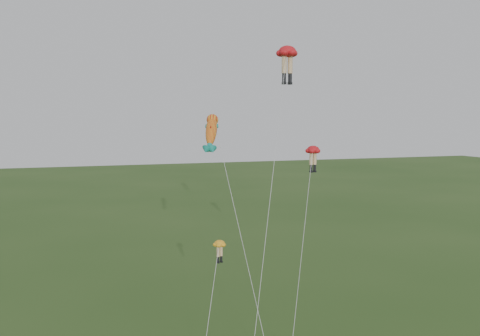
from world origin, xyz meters
name	(u,v)px	position (x,y,z in m)	size (l,w,h in m)	color
legs_kite_red_high	(287,57)	(5.73, 7.01, 20.35)	(7.40, 10.24, 21.21)	red
legs_kite_red_mid	(313,155)	(8.50, 7.96, 12.70)	(7.16, 10.47, 13.47)	red
legs_kite_yellow	(219,252)	(-1.31, 1.84, 7.01)	(3.20, 4.85, 7.75)	#FAA820
fish_kite	(212,131)	(-0.62, 5.72, 14.79)	(2.60, 9.34, 16.26)	#F5A21F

